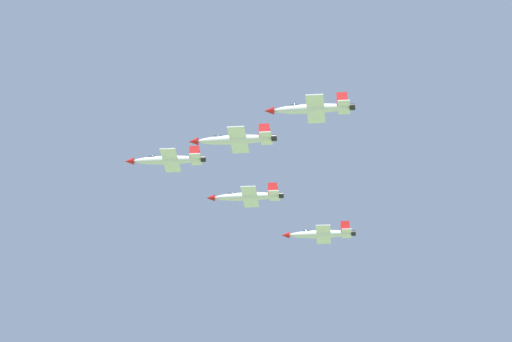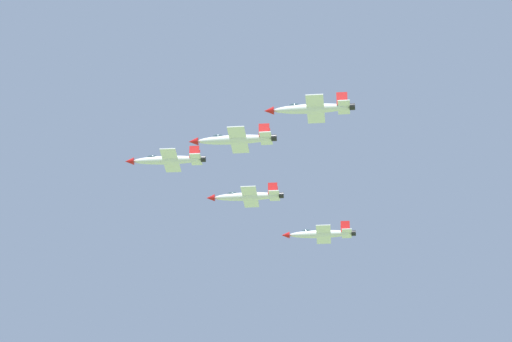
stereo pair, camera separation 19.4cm
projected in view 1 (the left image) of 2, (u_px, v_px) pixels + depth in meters
The scene contains 5 objects.
jet_lead at pixel (167, 160), 242.34m from camera, with size 11.34×18.35×3.86m.
jet_left_wingman at pixel (235, 139), 227.00m from camera, with size 11.66×18.74×3.94m.
jet_right_wingman at pixel (247, 196), 252.34m from camera, with size 11.33×18.25×3.84m.
jet_left_outer at pixel (312, 108), 212.46m from camera, with size 11.20×17.99×3.79m.
jet_right_outer at pixel (320, 234), 261.85m from camera, with size 11.21×18.09×3.80m.
Camera 1 is at (-201.69, 17.84, 31.27)m, focal length 75.71 mm.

